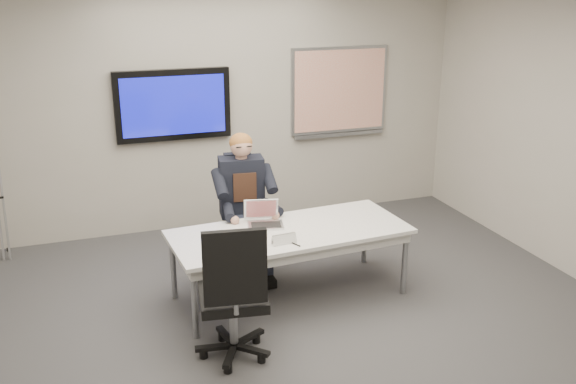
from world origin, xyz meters
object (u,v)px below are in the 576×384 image
object	(u,v)px
office_chair_far	(243,236)
laptop	(264,218)
conference_table	(290,238)
seated_person	(247,220)
office_chair_near	(234,317)

from	to	relation	value
office_chair_far	laptop	world-z (taller)	office_chair_far
conference_table	seated_person	bearing A→B (deg)	106.87
office_chair_far	office_chair_near	world-z (taller)	office_chair_near
office_chair_near	conference_table	bearing A→B (deg)	-123.37
seated_person	laptop	xyz separation A→B (m)	(0.05, -0.40, 0.15)
seated_person	laptop	bearing A→B (deg)	-75.32
seated_person	laptop	world-z (taller)	seated_person
conference_table	laptop	bearing A→B (deg)	125.51
conference_table	laptop	xyz separation A→B (m)	(-0.18, 0.22, 0.13)
office_chair_far	office_chair_near	size ratio (longest dim) A/B	0.81
conference_table	office_chair_near	xyz separation A→B (m)	(-0.76, -0.85, -0.23)
office_chair_far	office_chair_near	distance (m)	1.80
conference_table	office_chair_near	world-z (taller)	office_chair_near
conference_table	office_chair_near	size ratio (longest dim) A/B	1.91
office_chair_near	seated_person	bearing A→B (deg)	-101.25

